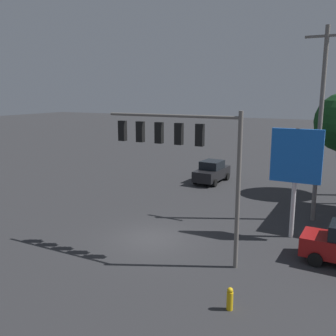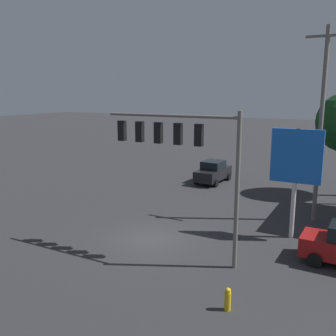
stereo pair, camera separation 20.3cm
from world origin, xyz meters
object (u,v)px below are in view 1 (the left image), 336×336
object	(u,v)px
traffic_signal_assembly	(180,145)
utility_pole	(320,122)
sedan_waiting	(212,172)
price_sign	(296,160)
fire_hydrant	(230,299)

from	to	relation	value
traffic_signal_assembly	utility_pole	size ratio (longest dim) A/B	0.61
traffic_signal_assembly	sedan_waiting	distance (m)	16.19
price_sign	sedan_waiting	size ratio (longest dim) A/B	1.33
traffic_signal_assembly	fire_hydrant	xyz separation A→B (m)	(-3.69, 3.42, -4.99)
sedan_waiting	utility_pole	bearing A→B (deg)	57.51
utility_pole	traffic_signal_assembly	bearing A→B (deg)	58.73
traffic_signal_assembly	fire_hydrant	size ratio (longest dim) A/B	8.05
traffic_signal_assembly	price_sign	xyz separation A→B (m)	(-4.44, -4.96, -1.13)
sedan_waiting	price_sign	bearing A→B (deg)	43.12
traffic_signal_assembly	utility_pole	bearing A→B (deg)	-121.27
utility_pole	fire_hydrant	bearing A→B (deg)	83.02
traffic_signal_assembly	fire_hydrant	world-z (taller)	traffic_signal_assembly
price_sign	sedan_waiting	world-z (taller)	price_sign
utility_pole	price_sign	size ratio (longest dim) A/B	1.94
traffic_signal_assembly	price_sign	size ratio (longest dim) A/B	1.19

